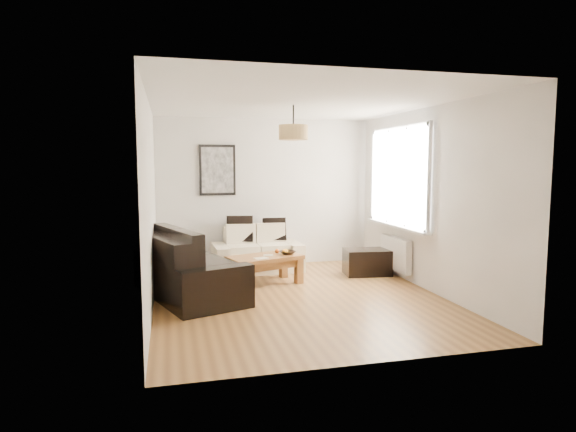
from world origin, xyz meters
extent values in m
plane|color=brown|center=(0.00, 0.00, 0.00)|extent=(4.50, 4.50, 0.00)
cube|color=white|center=(1.82, 0.80, 0.38)|extent=(0.10, 0.90, 0.52)
cylinder|color=tan|center=(0.00, 0.30, 2.23)|extent=(0.40, 0.40, 0.20)
cube|color=black|center=(1.45, 1.05, 0.21)|extent=(0.78, 0.56, 0.42)
cube|color=black|center=(-0.51, 1.96, 0.70)|extent=(0.46, 0.21, 0.44)
cube|color=black|center=(0.09, 1.96, 0.67)|extent=(0.40, 0.15, 0.39)
imported|color=black|center=(0.05, 0.84, 0.46)|extent=(0.29, 0.29, 0.06)
sphere|color=orange|center=(0.01, 0.90, 0.48)|extent=(0.07, 0.07, 0.06)
sphere|color=#FFA015|center=(0.04, 0.92, 0.48)|extent=(0.09, 0.09, 0.07)
sphere|color=#D85712|center=(-0.09, 0.95, 0.48)|extent=(0.09, 0.09, 0.07)
cube|color=beige|center=(-0.40, 0.64, 0.44)|extent=(0.22, 0.19, 0.01)
camera|label=1|loc=(-1.67, -6.11, 1.79)|focal=29.88mm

